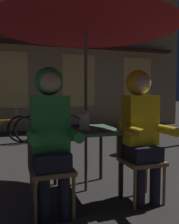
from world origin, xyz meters
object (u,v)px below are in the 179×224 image
object	(u,v)px
book	(80,126)
chair_right	(138,154)
bicycle_third	(50,128)
person_right_hooded	(141,122)
lantern	(84,119)
chair_left	(50,162)
cafe_table	(86,137)
person_left_hooded	(51,126)
patio_umbrella	(86,13)

from	to	relation	value
book	chair_right	bearing A→B (deg)	-47.80
bicycle_third	person_right_hooded	bearing A→B (deg)	-83.43
lantern	bicycle_third	world-z (taller)	lantern
chair_left	person_right_hooded	xyz separation A→B (m)	(0.96, -0.06, 0.36)
lantern	bicycle_third	distance (m)	3.20
cafe_table	lantern	world-z (taller)	lantern
lantern	bicycle_third	bearing A→B (deg)	87.87
book	bicycle_third	bearing A→B (deg)	89.64
person_left_hooded	book	distance (m)	0.79
chair_left	book	bearing A→B (deg)	50.34
patio_umbrella	person_left_hooded	world-z (taller)	patio_umbrella
cafe_table	patio_umbrella	xyz separation A→B (m)	(0.00, 0.00, 1.42)
bicycle_third	patio_umbrella	bearing A→B (deg)	-91.41
patio_umbrella	cafe_table	bearing A→B (deg)	0.00
lantern	person_right_hooded	bearing A→B (deg)	-33.96
chair_right	book	xyz separation A→B (m)	(-0.49, 0.57, 0.26)
person_right_hooded	bicycle_third	world-z (taller)	person_right_hooded
patio_umbrella	chair_left	distance (m)	1.68
lantern	chair_right	size ratio (longest dim) A/B	0.27
lantern	chair_left	bearing A→B (deg)	-146.13
chair_left	bicycle_third	xyz separation A→B (m)	(0.56, 3.45, -0.14)
lantern	chair_left	xyz separation A→B (m)	(-0.44, -0.29, -0.37)
chair_left	bicycle_third	size ratio (longest dim) A/B	0.52
chair_left	patio_umbrella	bearing A→B (deg)	37.55
patio_umbrella	person_right_hooded	bearing A→B (deg)	-41.57
person_right_hooded	book	world-z (taller)	person_right_hooded
person_left_hooded	bicycle_third	world-z (taller)	person_left_hooded
lantern	person_left_hooded	size ratio (longest dim) A/B	0.17
chair_right	person_left_hooded	world-z (taller)	person_left_hooded
person_right_hooded	cafe_table	bearing A→B (deg)	138.43
chair_right	lantern	bearing A→B (deg)	150.56
cafe_table	chair_left	size ratio (longest dim) A/B	0.85
chair_right	person_left_hooded	bearing A→B (deg)	-176.61
chair_right	person_right_hooded	xyz separation A→B (m)	(0.00, -0.06, 0.36)
chair_left	person_left_hooded	world-z (taller)	person_left_hooded
patio_umbrella	chair_left	size ratio (longest dim) A/B	2.66
lantern	chair_right	distance (m)	0.70
chair_left	bicycle_third	distance (m)	3.50
chair_left	book	distance (m)	0.78
lantern	person_left_hooded	xyz separation A→B (m)	(-0.44, -0.35, -0.01)
cafe_table	bicycle_third	xyz separation A→B (m)	(0.08, 3.08, -0.29)
cafe_table	chair_left	distance (m)	0.62
patio_umbrella	person_left_hooded	size ratio (longest dim) A/B	1.65
chair_right	bicycle_third	distance (m)	3.48
chair_right	person_right_hooded	size ratio (longest dim) A/B	0.62
patio_umbrella	chair_right	bearing A→B (deg)	-37.55
chair_right	person_right_hooded	distance (m)	0.36
lantern	bicycle_third	size ratio (longest dim) A/B	0.14
cafe_table	chair_right	bearing A→B (deg)	-37.55
person_right_hooded	bicycle_third	bearing A→B (deg)	96.57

